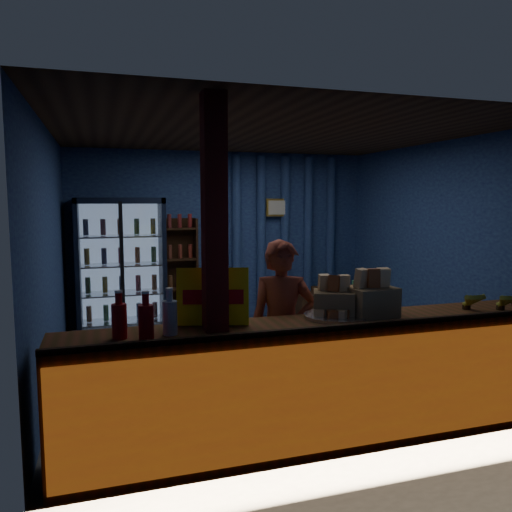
# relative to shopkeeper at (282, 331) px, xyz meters

# --- Properties ---
(ground) EXTENTS (4.60, 4.60, 0.00)m
(ground) POSITION_rel_shopkeeper_xyz_m (0.37, 1.43, -0.77)
(ground) COLOR #515154
(ground) RESTS_ON ground
(room_walls) EXTENTS (4.60, 4.60, 4.60)m
(room_walls) POSITION_rel_shopkeeper_xyz_m (0.37, 1.43, 0.80)
(room_walls) COLOR navy
(room_walls) RESTS_ON ground
(counter) EXTENTS (4.40, 0.57, 0.99)m
(counter) POSITION_rel_shopkeeper_xyz_m (0.37, -0.48, -0.29)
(counter) COLOR brown
(counter) RESTS_ON ground
(support_post) EXTENTS (0.16, 0.16, 2.60)m
(support_post) POSITION_rel_shopkeeper_xyz_m (-0.68, -0.47, 0.53)
(support_post) COLOR maroon
(support_post) RESTS_ON ground
(beverage_cooler) EXTENTS (1.20, 0.62, 1.90)m
(beverage_cooler) POSITION_rel_shopkeeper_xyz_m (-1.18, 3.35, 0.16)
(beverage_cooler) COLOR black
(beverage_cooler) RESTS_ON ground
(bottle_shelf) EXTENTS (0.50, 0.28, 1.60)m
(bottle_shelf) POSITION_rel_shopkeeper_xyz_m (-0.33, 3.49, 0.02)
(bottle_shelf) COLOR #361C11
(bottle_shelf) RESTS_ON ground
(curtain_folds) EXTENTS (1.74, 0.14, 2.50)m
(curtain_folds) POSITION_rel_shopkeeper_xyz_m (1.37, 3.57, 0.53)
(curtain_folds) COLOR navy
(curtain_folds) RESTS_ON room_walls
(framed_picture) EXTENTS (0.36, 0.04, 0.28)m
(framed_picture) POSITION_rel_shopkeeper_xyz_m (1.22, 3.53, 0.98)
(framed_picture) COLOR gold
(framed_picture) RESTS_ON room_walls
(shopkeeper) EXTENTS (0.64, 0.51, 1.54)m
(shopkeeper) POSITION_rel_shopkeeper_xyz_m (0.00, 0.00, 0.00)
(shopkeeper) COLOR brown
(shopkeeper) RESTS_ON ground
(green_chair) EXTENTS (0.84, 0.85, 0.60)m
(green_chair) POSITION_rel_shopkeeper_xyz_m (2.27, 2.88, -0.47)
(green_chair) COLOR #5DBB78
(green_chair) RESTS_ON ground
(side_table) EXTENTS (0.54, 0.39, 0.59)m
(side_table) POSITION_rel_shopkeeper_xyz_m (1.58, 2.88, -0.52)
(side_table) COLOR #361C11
(side_table) RESTS_ON ground
(yellow_sign) EXTENTS (0.54, 0.24, 0.42)m
(yellow_sign) POSITION_rel_shopkeeper_xyz_m (-0.66, -0.31, 0.39)
(yellow_sign) COLOR #FFF00D
(yellow_sign) RESTS_ON counter
(soda_bottles) EXTENTS (0.44, 0.18, 0.33)m
(soda_bottles) POSITION_rel_shopkeeper_xyz_m (-1.17, -0.52, 0.31)
(soda_bottles) COLOR #B40C10
(soda_bottles) RESTS_ON counter
(snack_box_left) EXTENTS (0.39, 0.33, 0.39)m
(snack_box_left) POSITION_rel_shopkeeper_xyz_m (0.59, -0.42, 0.32)
(snack_box_left) COLOR #A5784F
(snack_box_left) RESTS_ON counter
(snack_box_centre) EXTENTS (0.39, 0.36, 0.33)m
(snack_box_centre) POSITION_rel_shopkeeper_xyz_m (0.31, -0.34, 0.30)
(snack_box_centre) COLOR #A5784F
(snack_box_centre) RESTS_ON counter
(pastry_tray) EXTENTS (0.51, 0.51, 0.08)m
(pastry_tray) POSITION_rel_shopkeeper_xyz_m (0.31, -0.39, 0.21)
(pastry_tray) COLOR silver
(pastry_tray) RESTS_ON counter
(banana_bunches) EXTENTS (0.76, 0.29, 0.16)m
(banana_bunches) POSITION_rel_shopkeeper_xyz_m (1.76, -0.51, 0.26)
(banana_bunches) COLOR gold
(banana_bunches) RESTS_ON counter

